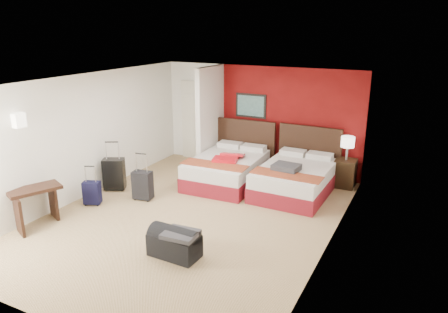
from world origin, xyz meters
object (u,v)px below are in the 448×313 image
Objects in this scene: suitcase_charcoal at (143,186)px; suitcase_navy at (92,194)px; desk at (37,207)px; duffel_bag at (174,244)px; table_lamp at (347,148)px; red_suitcase_open at (229,158)px; nightstand at (345,173)px; bed_right at (295,180)px; bed_left at (227,170)px; suitcase_black at (114,175)px.

suitcase_charcoal is 1.26× the size of suitcase_navy.
duffel_bag is at bearing 28.01° from desk.
duffel_bag is 2.74m from desk.
suitcase_charcoal is at bearing -143.71° from table_lamp.
red_suitcase_open reaches higher than nightstand.
desk is (-2.73, -0.21, 0.16)m from duffel_bag.
table_lamp reaches higher than suitcase_charcoal.
bed_left is at bearing -175.68° from bed_right.
suitcase_black reaches higher than suitcase_navy.
suitcase_black is 0.85× the size of duffel_bag.
duffel_bag is (-1.73, -4.16, -0.68)m from table_lamp.
bed_right is at bearing 13.50° from suitcase_navy.
duffel_bag is at bearing -103.70° from bed_right.
bed_left is 1.01× the size of bed_right.
nightstand is 1.38× the size of suitcase_navy.
bed_left reaches higher than suitcase_navy.
desk is (-0.21, -1.13, 0.13)m from suitcase_navy.
table_lamp reaches higher than bed_right.
bed_right is at bearing -4.12° from suitcase_black.
bed_left reaches higher than duffel_bag.
nightstand is (2.31, 1.07, -0.33)m from red_suitcase_open.
bed_right is 3.84× the size of table_lamp.
suitcase_navy is at bearing -146.39° from suitcase_charcoal.
bed_left is at bearing 29.67° from suitcase_navy.
suitcase_black is 3.18m from duffel_bag.
suitcase_navy is at bearing 162.33° from duffel_bag.
suitcase_black is at bearing -146.09° from bed_left.
bed_left is 3.51× the size of suitcase_charcoal.
suitcase_navy is at bearing -144.00° from bed_right.
table_lamp is 0.78× the size of suitcase_black.
nightstand is 1.20× the size of table_lamp.
table_lamp is at bearing 1.22° from suitcase_black.
suitcase_black is 1.48× the size of suitcase_navy.
table_lamp reaches higher than suitcase_navy.
desk is at bearing -136.42° from red_suitcase_open.
bed_right is at bearing 0.78° from bed_left.
nightstand is 0.57m from table_lamp.
table_lamp is 4.40m from suitcase_charcoal.
suitcase_charcoal is (-2.66, -1.70, -0.01)m from bed_right.
bed_right is (1.55, 0.09, -0.00)m from bed_left.
desk is at bearing -119.77° from suitcase_black.
suitcase_black is at bearing -155.28° from bed_right.
bed_left is 0.37m from red_suitcase_open.
nightstand is (0.86, 0.88, 0.01)m from bed_right.
suitcase_black is at bearing -151.11° from table_lamp.
table_lamp is at bearing 46.93° from bed_right.
desk reaches higher than nightstand.
suitcase_black is (-1.98, -1.45, 0.03)m from bed_left.
suitcase_charcoal is at bearing 20.61° from suitcase_navy.
bed_left reaches higher than bed_right.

